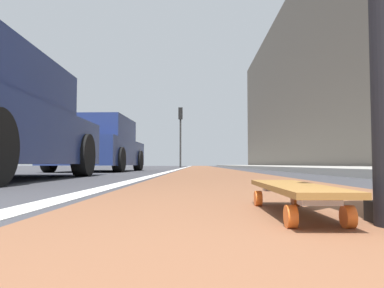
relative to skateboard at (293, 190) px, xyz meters
name	(u,v)px	position (x,y,z in m)	size (l,w,h in m)	color
ground_plane	(211,171)	(8.87, 0.00, -0.09)	(80.00, 80.00, 0.00)	#38383D
bike_lane_paint	(203,167)	(22.87, 0.00, -0.09)	(56.00, 1.91, 0.00)	brown
lane_stripe_white	(183,168)	(18.87, 1.11, -0.09)	(52.00, 0.16, 0.01)	silver
sidewalk_curb	(277,167)	(16.87, -3.46, -0.03)	(52.00, 3.20, 0.13)	#9E9B93
building_facade	(302,77)	(20.87, -5.89, 5.27)	(40.00, 1.20, 10.73)	#60584F
skateboard	(293,190)	(0.00, 0.00, 0.00)	(0.84, 0.20, 0.11)	orange
parked_car_mid	(99,146)	(8.96, 3.08, 0.60)	(4.15, 2.03, 1.46)	navy
traffic_light	(180,126)	(24.20, 1.51, 2.73)	(0.33, 0.28, 4.06)	#2D2D2D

